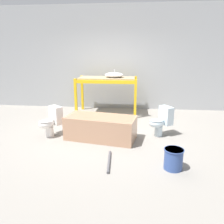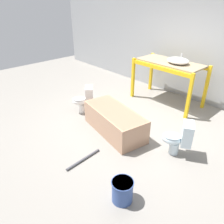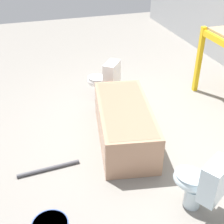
% 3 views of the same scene
% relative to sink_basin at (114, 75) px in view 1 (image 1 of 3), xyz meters
% --- Properties ---
extents(ground_plane, '(12.00, 12.00, 0.00)m').
position_rel_sink_basin_xyz_m(ground_plane, '(-0.09, -1.58, -1.16)').
color(ground_plane, gray).
extents(warehouse_wall_rear, '(10.80, 0.08, 3.20)m').
position_rel_sink_basin_xyz_m(warehouse_wall_rear, '(-0.09, 0.73, 0.44)').
color(warehouse_wall_rear, '#9EA0A3').
rests_on(warehouse_wall_rear, ground_plane).
extents(shelving_rack, '(1.76, 0.86, 1.09)m').
position_rel_sink_basin_xyz_m(shelving_rack, '(-0.21, 0.01, -0.24)').
color(shelving_rack, yellow).
rests_on(shelving_rack, ground_plane).
extents(sink_basin, '(0.53, 0.44, 0.23)m').
position_rel_sink_basin_xyz_m(sink_basin, '(0.00, 0.00, 0.00)').
color(sink_basin, white).
rests_on(sink_basin, shelving_rack).
extents(bathtub_main, '(1.55, 0.89, 0.50)m').
position_rel_sink_basin_xyz_m(bathtub_main, '(-0.10, -1.99, -0.88)').
color(bathtub_main, tan).
rests_on(bathtub_main, ground_plane).
extents(toilet_near, '(0.58, 0.51, 0.65)m').
position_rel_sink_basin_xyz_m(toilet_near, '(1.20, -1.66, -0.81)').
color(toilet_near, silver).
rests_on(toilet_near, ground_plane).
extents(toilet_far, '(0.54, 0.58, 0.65)m').
position_rel_sink_basin_xyz_m(toilet_far, '(-1.20, -1.93, -0.81)').
color(toilet_far, white).
rests_on(toilet_far, ground_plane).
extents(bucket_white, '(0.31, 0.31, 0.34)m').
position_rel_sink_basin_xyz_m(bucket_white, '(1.25, -3.11, -0.98)').
color(bucket_white, '#334C8C').
rests_on(bucket_white, ground_plane).
extents(loose_pipe, '(0.09, 0.73, 0.04)m').
position_rel_sink_basin_xyz_m(loose_pipe, '(0.21, -3.01, -1.14)').
color(loose_pipe, '#4C4C51').
rests_on(loose_pipe, ground_plane).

